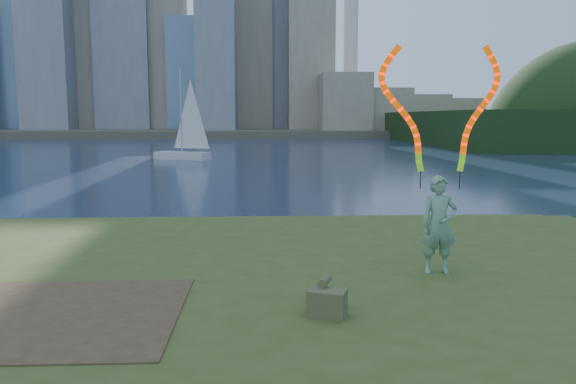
{
  "coord_description": "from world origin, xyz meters",
  "views": [
    {
      "loc": [
        0.49,
        -10.3,
        3.35
      ],
      "look_at": [
        1.01,
        1.0,
        1.83
      ],
      "focal_mm": 35.0,
      "sensor_mm": 36.0,
      "label": 1
    }
  ],
  "objects": [
    {
      "name": "sailboat",
      "position": [
        -5.65,
        34.49,
        1.23
      ],
      "size": [
        4.64,
        3.13,
        7.16
      ],
      "rotation": [
        0.0,
        0.0,
        -0.42
      ],
      "color": "beige",
      "rests_on": "ground"
    },
    {
      "name": "grassy_knoll",
      "position": [
        0.0,
        -2.3,
        0.34
      ],
      "size": [
        20.0,
        18.0,
        0.8
      ],
      "color": "#3B4B1A",
      "rests_on": "ground"
    },
    {
      "name": "woman_with_ribbons",
      "position": [
        3.37,
        -1.41,
        2.21
      ],
      "size": [
        2.04,
        0.41,
        3.99
      ],
      "rotation": [
        0.0,
        0.0,
        -0.04
      ],
      "color": "#1E673B",
      "rests_on": "grassy_knoll"
    },
    {
      "name": "far_shore",
      "position": [
        0.0,
        95.0,
        0.6
      ],
      "size": [
        320.0,
        40.0,
        1.2
      ],
      "primitive_type": "cube",
      "color": "#504B3B",
      "rests_on": "ground"
    },
    {
      "name": "ground",
      "position": [
        0.0,
        0.0,
        0.0
      ],
      "size": [
        320.0,
        320.0,
        0.0
      ],
      "primitive_type": "plane",
      "color": "#1A2742",
      "rests_on": "ground"
    },
    {
      "name": "canvas_bag",
      "position": [
        1.31,
        -3.35,
        0.99
      ],
      "size": [
        0.56,
        0.63,
        0.46
      ],
      "rotation": [
        0.0,
        0.0,
        -0.35
      ],
      "color": "#434A29",
      "rests_on": "grassy_knoll"
    },
    {
      "name": "dirt_patch",
      "position": [
        -2.2,
        -3.2,
        0.81
      ],
      "size": [
        3.2,
        3.0,
        0.02
      ],
      "primitive_type": "cube",
      "color": "#47331E",
      "rests_on": "grassy_knoll"
    }
  ]
}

